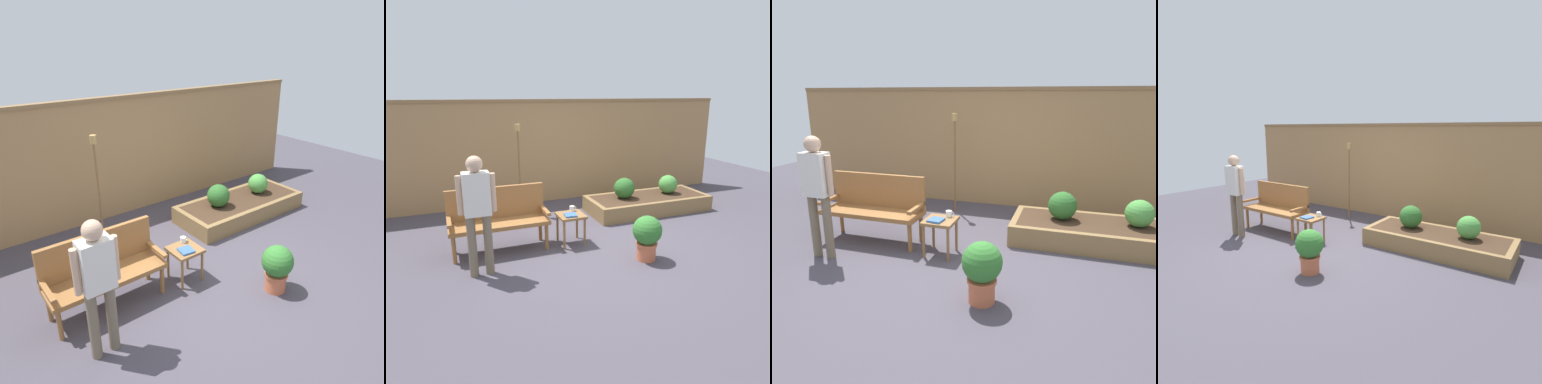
% 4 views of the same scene
% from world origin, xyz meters
% --- Properties ---
extents(ground_plane, '(14.00, 14.00, 0.00)m').
position_xyz_m(ground_plane, '(0.00, 0.00, 0.00)').
color(ground_plane, '#47424C').
extents(fence_back, '(8.40, 0.14, 2.16)m').
position_xyz_m(fence_back, '(0.00, 2.60, 1.09)').
color(fence_back, '#A37A4C').
rests_on(fence_back, ground_plane).
extents(garden_bench, '(1.44, 0.48, 0.94)m').
position_xyz_m(garden_bench, '(-1.39, 0.43, 0.54)').
color(garden_bench, '#936033').
rests_on(garden_bench, ground_plane).
extents(side_table, '(0.40, 0.40, 0.48)m').
position_xyz_m(side_table, '(-0.32, 0.21, 0.40)').
color(side_table, olive).
rests_on(side_table, ground_plane).
extents(cup_on_table, '(0.11, 0.08, 0.08)m').
position_xyz_m(cup_on_table, '(-0.25, 0.35, 0.52)').
color(cup_on_table, white).
rests_on(cup_on_table, side_table).
extents(book_on_table, '(0.20, 0.21, 0.03)m').
position_xyz_m(book_on_table, '(-0.35, 0.15, 0.49)').
color(book_on_table, '#38609E').
rests_on(book_on_table, side_table).
extents(potted_boxwood, '(0.41, 0.41, 0.64)m').
position_xyz_m(potted_boxwood, '(0.47, -0.70, 0.37)').
color(potted_boxwood, '#C66642').
rests_on(potted_boxwood, ground_plane).
extents(raised_planter_bed, '(2.40, 1.00, 0.30)m').
position_xyz_m(raised_planter_bed, '(1.67, 1.19, 0.15)').
color(raised_planter_bed, olive).
rests_on(raised_planter_bed, ground_plane).
extents(shrub_near_bench, '(0.40, 0.40, 0.40)m').
position_xyz_m(shrub_near_bench, '(1.16, 1.22, 0.50)').
color(shrub_near_bench, brown).
rests_on(shrub_near_bench, raised_planter_bed).
extents(shrub_far_corner, '(0.37, 0.37, 0.37)m').
position_xyz_m(shrub_far_corner, '(2.16, 1.22, 0.49)').
color(shrub_far_corner, brown).
rests_on(shrub_far_corner, raised_planter_bed).
extents(tiki_torch, '(0.10, 0.10, 1.72)m').
position_xyz_m(tiki_torch, '(-0.72, 1.97, 1.18)').
color(tiki_torch, brown).
rests_on(tiki_torch, ground_plane).
extents(person_by_bench, '(0.47, 0.20, 1.56)m').
position_xyz_m(person_by_bench, '(-1.74, -0.30, 0.93)').
color(person_by_bench, '#70604C').
rests_on(person_by_bench, ground_plane).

